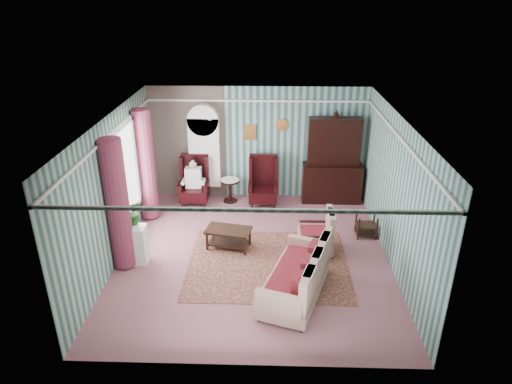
{
  "coord_description": "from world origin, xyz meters",
  "views": [
    {
      "loc": [
        0.3,
        -8.07,
        5.12
      ],
      "look_at": [
        0.03,
        0.6,
        1.18
      ],
      "focal_mm": 32.0,
      "sensor_mm": 36.0,
      "label": 1
    }
  ],
  "objects_px": {
    "dresser_hutch": "(333,158)",
    "coffee_table": "(229,238)",
    "seated_woman": "(194,182)",
    "nest_table": "(366,225)",
    "wingback_left": "(194,181)",
    "round_side_table": "(230,191)",
    "sofa": "(296,273)",
    "floral_armchair": "(316,232)",
    "bookcase": "(205,157)",
    "wingback_right": "(263,182)",
    "plant_stand": "(133,245)"
  },
  "relations": [
    {
      "from": "plant_stand",
      "to": "floral_armchair",
      "type": "distance_m",
      "value": 3.71
    },
    {
      "from": "bookcase",
      "to": "coffee_table",
      "type": "xyz_separation_m",
      "value": [
        0.81,
        -2.54,
        -0.9
      ]
    },
    {
      "from": "wingback_left",
      "to": "dresser_hutch",
      "type": "bearing_deg",
      "value": 4.41
    },
    {
      "from": "nest_table",
      "to": "coffee_table",
      "type": "height_order",
      "value": "nest_table"
    },
    {
      "from": "sofa",
      "to": "dresser_hutch",
      "type": "bearing_deg",
      "value": 2.97
    },
    {
      "from": "plant_stand",
      "to": "floral_armchair",
      "type": "xyz_separation_m",
      "value": [
        3.67,
        0.5,
        0.07
      ]
    },
    {
      "from": "wingback_right",
      "to": "seated_woman",
      "type": "relative_size",
      "value": 1.06
    },
    {
      "from": "seated_woman",
      "to": "plant_stand",
      "type": "bearing_deg",
      "value": -106.22
    },
    {
      "from": "wingback_right",
      "to": "round_side_table",
      "type": "relative_size",
      "value": 2.08
    },
    {
      "from": "wingback_left",
      "to": "wingback_right",
      "type": "xyz_separation_m",
      "value": [
        1.75,
        0.0,
        0.0
      ]
    },
    {
      "from": "wingback_right",
      "to": "seated_woman",
      "type": "bearing_deg",
      "value": 180.0
    },
    {
      "from": "seated_woman",
      "to": "sofa",
      "type": "bearing_deg",
      "value": -57.47
    },
    {
      "from": "round_side_table",
      "to": "nest_table",
      "type": "relative_size",
      "value": 1.11
    },
    {
      "from": "dresser_hutch",
      "to": "coffee_table",
      "type": "xyz_separation_m",
      "value": [
        -2.44,
        -2.42,
        -0.96
      ]
    },
    {
      "from": "wingback_right",
      "to": "round_side_table",
      "type": "xyz_separation_m",
      "value": [
        -0.85,
        0.15,
        -0.33
      ]
    },
    {
      "from": "wingback_left",
      "to": "round_side_table",
      "type": "distance_m",
      "value": 0.97
    },
    {
      "from": "round_side_table",
      "to": "seated_woman",
      "type": "bearing_deg",
      "value": -170.54
    },
    {
      "from": "wingback_right",
      "to": "sofa",
      "type": "height_order",
      "value": "wingback_right"
    },
    {
      "from": "wingback_right",
      "to": "coffee_table",
      "type": "bearing_deg",
      "value": -107.88
    },
    {
      "from": "round_side_table",
      "to": "floral_armchair",
      "type": "height_order",
      "value": "floral_armchair"
    },
    {
      "from": "wingback_left",
      "to": "plant_stand",
      "type": "height_order",
      "value": "wingback_left"
    },
    {
      "from": "seated_woman",
      "to": "coffee_table",
      "type": "bearing_deg",
      "value": -63.83
    },
    {
      "from": "wingback_left",
      "to": "sofa",
      "type": "distance_m",
      "value": 4.45
    },
    {
      "from": "bookcase",
      "to": "round_side_table",
      "type": "relative_size",
      "value": 3.73
    },
    {
      "from": "wingback_right",
      "to": "seated_woman",
      "type": "height_order",
      "value": "wingback_right"
    },
    {
      "from": "nest_table",
      "to": "coffee_table",
      "type": "xyz_separation_m",
      "value": [
        -3.01,
        -0.6,
        -0.05
      ]
    },
    {
      "from": "bookcase",
      "to": "floral_armchair",
      "type": "height_order",
      "value": "bookcase"
    },
    {
      "from": "coffee_table",
      "to": "nest_table",
      "type": "bearing_deg",
      "value": 11.26
    },
    {
      "from": "nest_table",
      "to": "sofa",
      "type": "relative_size",
      "value": 0.27
    },
    {
      "from": "floral_armchair",
      "to": "coffee_table",
      "type": "height_order",
      "value": "floral_armchair"
    },
    {
      "from": "nest_table",
      "to": "bookcase",
      "type": "bearing_deg",
      "value": 153.08
    },
    {
      "from": "dresser_hutch",
      "to": "wingback_right",
      "type": "height_order",
      "value": "dresser_hutch"
    },
    {
      "from": "nest_table",
      "to": "floral_armchair",
      "type": "height_order",
      "value": "floral_armchair"
    },
    {
      "from": "bookcase",
      "to": "round_side_table",
      "type": "bearing_deg",
      "value": -20.27
    },
    {
      "from": "bookcase",
      "to": "sofa",
      "type": "distance_m",
      "value": 4.71
    },
    {
      "from": "wingback_left",
      "to": "coffee_table",
      "type": "relative_size",
      "value": 1.34
    },
    {
      "from": "round_side_table",
      "to": "floral_armchair",
      "type": "distance_m",
      "value": 3.11
    },
    {
      "from": "seated_woman",
      "to": "floral_armchair",
      "type": "height_order",
      "value": "seated_woman"
    },
    {
      "from": "wingback_right",
      "to": "dresser_hutch",
      "type": "bearing_deg",
      "value": 8.77
    },
    {
      "from": "bookcase",
      "to": "nest_table",
      "type": "bearing_deg",
      "value": -26.92
    },
    {
      "from": "floral_armchair",
      "to": "round_side_table",
      "type": "bearing_deg",
      "value": 39.53
    },
    {
      "from": "dresser_hutch",
      "to": "wingback_left",
      "type": "relative_size",
      "value": 1.89
    },
    {
      "from": "nest_table",
      "to": "seated_woman",
      "type": "bearing_deg",
      "value": 159.15
    },
    {
      "from": "sofa",
      "to": "floral_armchair",
      "type": "distance_m",
      "value": 1.58
    },
    {
      "from": "bookcase",
      "to": "seated_woman",
      "type": "xyz_separation_m",
      "value": [
        -0.25,
        -0.39,
        -0.53
      ]
    },
    {
      "from": "wingback_right",
      "to": "sofa",
      "type": "xyz_separation_m",
      "value": [
        0.64,
        -3.75,
        -0.15
      ]
    },
    {
      "from": "seated_woman",
      "to": "sofa",
      "type": "height_order",
      "value": "seated_woman"
    },
    {
      "from": "plant_stand",
      "to": "floral_armchair",
      "type": "relative_size",
      "value": 0.85
    },
    {
      "from": "bookcase",
      "to": "coffee_table",
      "type": "distance_m",
      "value": 2.81
    },
    {
      "from": "seated_woman",
      "to": "nest_table",
      "type": "distance_m",
      "value": 4.37
    }
  ]
}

